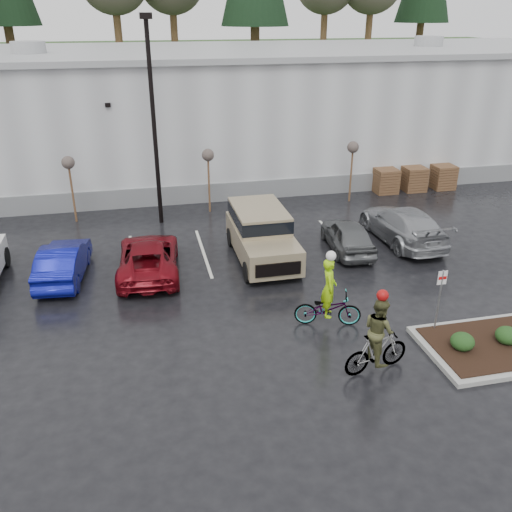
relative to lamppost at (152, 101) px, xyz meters
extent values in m
plane|color=black|center=(4.00, -12.00, -5.69)|extent=(120.00, 120.00, 0.00)
cube|color=#AEB0B3|center=(4.00, 10.00, -2.19)|extent=(60.00, 15.00, 7.00)
cube|color=slate|center=(4.00, 2.45, -5.19)|extent=(60.00, 0.12, 1.00)
cube|color=#999B9E|center=(4.00, 10.00, 1.36)|extent=(60.50, 15.50, 0.30)
cube|color=#293E19|center=(4.00, 33.00, -2.69)|extent=(80.00, 25.00, 6.00)
cylinder|color=black|center=(0.00, 0.00, -1.19)|extent=(0.20, 0.20, 9.00)
cube|color=black|center=(0.00, 0.00, 3.41)|extent=(0.50, 1.00, 0.25)
cylinder|color=#4F311F|center=(-4.00, 1.00, -4.29)|extent=(0.10, 0.10, 2.80)
sphere|color=#453C37|center=(-4.00, 1.00, -2.79)|extent=(0.60, 0.60, 0.60)
cylinder|color=#4F311F|center=(2.50, 1.00, -4.29)|extent=(0.10, 0.10, 2.80)
sphere|color=#453C37|center=(2.50, 1.00, -2.79)|extent=(0.60, 0.60, 0.60)
cylinder|color=#4F311F|center=(10.00, 1.00, -4.29)|extent=(0.10, 0.10, 2.80)
sphere|color=#453C37|center=(10.00, 1.00, -2.79)|extent=(0.60, 0.60, 0.60)
cube|color=#4F311F|center=(12.50, 2.00, -5.01)|extent=(1.20, 1.20, 1.35)
cube|color=#4F311F|center=(14.20, 2.00, -5.01)|extent=(1.20, 1.20, 1.35)
cube|color=#4F311F|center=(16.00, 2.00, -5.01)|extent=(1.20, 1.20, 1.35)
ellipsoid|color=#133616|center=(8.00, -13.00, -5.27)|extent=(0.70, 0.70, 0.52)
ellipsoid|color=#133616|center=(9.50, -13.00, -5.27)|extent=(0.70, 0.70, 0.52)
cylinder|color=gray|center=(7.80, -11.80, -4.59)|extent=(0.05, 0.05, 2.20)
cube|color=white|center=(7.80, -11.80, -3.74)|extent=(0.30, 0.02, 0.45)
cube|color=red|center=(7.80, -11.81, -3.74)|extent=(0.26, 0.02, 0.10)
imported|color=navy|center=(-3.94, -5.23, -5.00)|extent=(1.84, 4.30, 1.38)
imported|color=maroon|center=(-0.79, -5.48, -5.01)|extent=(2.55, 4.97, 1.34)
imported|color=#5A5C5E|center=(7.49, -5.09, -5.01)|extent=(1.94, 4.07, 1.34)
imported|color=#9A9CA1|center=(10.21, -4.63, -4.92)|extent=(2.31, 5.34, 1.53)
imported|color=#3F3F44|center=(4.67, -10.56, -5.12)|extent=(2.26, 1.30, 1.12)
imported|color=#93D40B|center=(4.67, -10.56, -4.35)|extent=(0.65, 0.82, 1.97)
sphere|color=silver|center=(4.67, -10.56, -3.25)|extent=(0.32, 0.32, 0.32)
imported|color=#3F3F44|center=(5.17, -13.20, -5.07)|extent=(2.05, 0.95, 1.23)
imported|color=#474826|center=(5.17, -13.20, -4.36)|extent=(0.69, 1.03, 1.94)
sphere|color=#990C0C|center=(5.17, -13.20, -3.28)|extent=(0.32, 0.32, 0.32)
camera|label=1|loc=(-0.89, -24.81, 3.64)|focal=38.00mm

